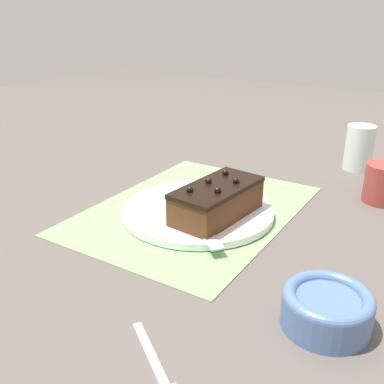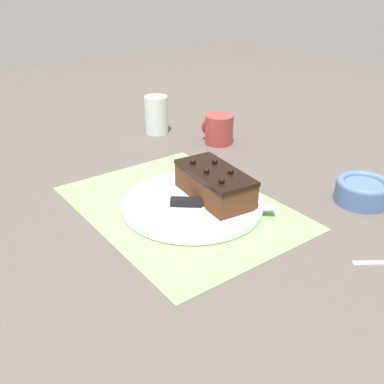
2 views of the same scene
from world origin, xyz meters
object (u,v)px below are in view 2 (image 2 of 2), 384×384
Objects in this scene: cake_plate at (192,204)px; drinking_glass at (156,115)px; serving_knife at (203,204)px; coffee_mug at (219,129)px; chocolate_cake at (215,184)px; small_bowl at (363,190)px.

drinking_glass is (0.42, -0.18, 0.04)m from cake_plate.
serving_knife is at bearing -173.33° from cake_plate.
chocolate_cake is at bearing 139.11° from coffee_mug.
drinking_glass is (0.43, -0.14, 0.01)m from chocolate_cake.
coffee_mug is (0.25, -0.27, 0.03)m from cake_plate.
small_bowl reaches higher than cake_plate.
cake_plate is 0.03m from serving_knife.
coffee_mug is (0.43, 0.02, 0.01)m from small_bowl.
chocolate_cake is 1.75× the size of drinking_glass.
small_bowl is at bearing -177.58° from coffee_mug.
coffee_mug is at bearing 176.12° from serving_knife.
cake_plate is 1.64× the size of serving_knife.
small_bowl is at bearing -124.61° from chocolate_cake.
serving_knife is at bearing 62.23° from small_bowl.
coffee_mug reaches higher than small_bowl.
coffee_mug reaches higher than cake_plate.
chocolate_cake is at bearing 55.39° from small_bowl.
serving_knife is 1.58× the size of small_bowl.
chocolate_cake is 1.09× the size of serving_knife.
small_bowl is at bearing -169.88° from drinking_glass.
drinking_glass reaches higher than cake_plate.
drinking_glass is at bearing 27.93° from coffee_mug.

